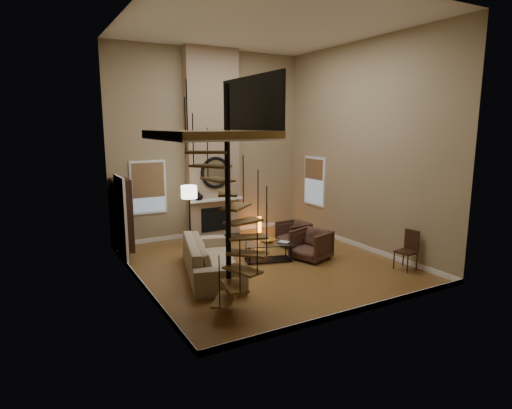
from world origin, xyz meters
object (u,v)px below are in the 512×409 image
side_chair (408,248)px  coffee_table (268,250)px  hutch (122,216)px  sofa (211,258)px  accent_lamp (259,224)px  armchair_far (313,245)px  armchair_near (295,234)px  floor_lamp (189,197)px

side_chair → coffee_table: bearing=139.6°
coffee_table → side_chair: side_chair is taller
hutch → sofa: 3.24m
hutch → accent_lamp: hutch is taller
coffee_table → accent_lamp: 2.88m
armchair_far → side_chair: 2.28m
armchair_near → accent_lamp: bearing=-178.9°
floor_lamp → accent_lamp: size_ratio=3.65×
accent_lamp → side_chair: side_chair is taller
armchair_near → floor_lamp: floor_lamp is taller
armchair_far → coffee_table: bearing=-127.3°
sofa → armchair_far: sofa is taller
coffee_table → floor_lamp: size_ratio=0.77×
coffee_table → side_chair: size_ratio=1.48×
accent_lamp → armchair_far: bearing=-92.4°
accent_lamp → coffee_table: bearing=-115.0°
armchair_near → accent_lamp: size_ratio=1.61×
coffee_table → floor_lamp: floor_lamp is taller
armchair_far → accent_lamp: (0.12, 2.98, -0.10)m
sofa → hutch: bearing=39.2°
coffee_table → floor_lamp: (-1.28, 2.05, 1.13)m
sofa → armchair_near: (2.96, 0.96, -0.04)m
coffee_table → accent_lamp: accent_lamp is taller
accent_lamp → side_chair: bearing=-74.7°
hutch → sofa: hutch is taller
floor_lamp → coffee_table: bearing=-58.0°
armchair_far → side_chair: (1.42, -1.77, 0.17)m
armchair_near → coffee_table: (-1.33, -0.75, -0.07)m
armchair_near → accent_lamp: armchair_near is taller
armchair_far → coffee_table: size_ratio=0.63×
coffee_table → floor_lamp: 2.66m
hutch → sofa: size_ratio=0.72×
hutch → accent_lamp: bearing=-1.2°
armchair_near → accent_lamp: 1.87m
hutch → armchair_far: size_ratio=2.31×
armchair_near → hutch: bearing=-116.8°
accent_lamp → side_chair: 4.93m
hutch → coffee_table: bearing=-42.4°
armchair_far → coffee_table: (-1.09, 0.37, -0.07)m
armchair_far → side_chair: bearing=20.4°
floor_lamp → hutch: bearing=158.7°
sofa → accent_lamp: sofa is taller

